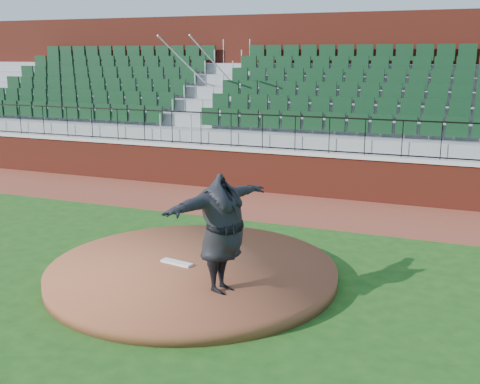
% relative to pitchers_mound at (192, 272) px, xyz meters
% --- Properties ---
extents(ground, '(90.00, 90.00, 0.00)m').
position_rel_pitchers_mound_xyz_m(ground, '(0.27, 0.18, -0.12)').
color(ground, '#1A4614').
rests_on(ground, ground).
extents(warning_track, '(34.00, 3.20, 0.01)m').
position_rel_pitchers_mound_xyz_m(warning_track, '(0.27, 5.58, -0.12)').
color(warning_track, brown).
rests_on(warning_track, ground).
extents(field_wall, '(34.00, 0.35, 1.20)m').
position_rel_pitchers_mound_xyz_m(field_wall, '(0.27, 7.18, 0.47)').
color(field_wall, maroon).
rests_on(field_wall, ground).
extents(wall_cap, '(34.00, 0.45, 0.10)m').
position_rel_pitchers_mound_xyz_m(wall_cap, '(0.27, 7.18, 1.12)').
color(wall_cap, '#B7B7B7').
rests_on(wall_cap, field_wall).
extents(wall_railing, '(34.00, 0.05, 1.00)m').
position_rel_pitchers_mound_xyz_m(wall_railing, '(0.27, 7.18, 1.67)').
color(wall_railing, black).
rests_on(wall_railing, wall_cap).
extents(seating_stands, '(34.00, 5.10, 4.60)m').
position_rel_pitchers_mound_xyz_m(seating_stands, '(0.27, 9.90, 2.18)').
color(seating_stands, gray).
rests_on(seating_stands, ground).
extents(concourse_wall, '(34.00, 0.50, 5.50)m').
position_rel_pitchers_mound_xyz_m(concourse_wall, '(0.27, 12.70, 2.62)').
color(concourse_wall, maroon).
rests_on(concourse_wall, ground).
extents(pitchers_mound, '(5.30, 5.30, 0.25)m').
position_rel_pitchers_mound_xyz_m(pitchers_mound, '(0.00, 0.00, 0.00)').
color(pitchers_mound, brown).
rests_on(pitchers_mound, ground).
extents(pitching_rubber, '(0.66, 0.27, 0.04)m').
position_rel_pitchers_mound_xyz_m(pitching_rubber, '(-0.31, -0.02, 0.15)').
color(pitching_rubber, white).
rests_on(pitching_rubber, pitchers_mound).
extents(pitcher, '(1.29, 2.51, 1.97)m').
position_rel_pitchers_mound_xyz_m(pitcher, '(0.99, -0.88, 1.11)').
color(pitcher, black).
rests_on(pitcher, pitchers_mound).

